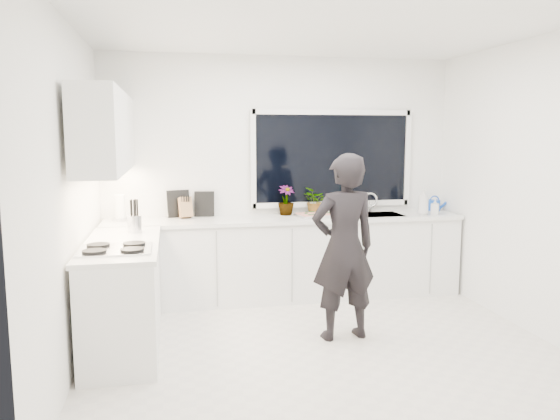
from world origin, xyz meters
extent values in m
cube|color=beige|center=(0.00, 0.00, -0.01)|extent=(4.00, 3.50, 0.02)
cube|color=white|center=(0.00, 1.76, 1.35)|extent=(4.00, 0.02, 2.70)
cube|color=white|center=(-2.01, 0.00, 1.35)|extent=(0.02, 3.50, 2.70)
cube|color=white|center=(2.01, 0.00, 1.35)|extent=(0.02, 3.50, 2.70)
cube|color=white|center=(0.00, 0.00, 2.71)|extent=(4.00, 3.50, 0.02)
cube|color=black|center=(0.60, 1.73, 1.55)|extent=(1.80, 0.02, 1.00)
cube|color=white|center=(0.00, 1.45, 0.44)|extent=(3.92, 0.58, 0.88)
cube|color=white|center=(-1.67, 0.35, 0.44)|extent=(0.58, 1.60, 0.88)
cube|color=silver|center=(0.00, 1.44, 0.90)|extent=(3.94, 0.62, 0.04)
cube|color=silver|center=(-1.67, 0.35, 0.90)|extent=(0.62, 1.60, 0.04)
cube|color=white|center=(-1.79, 0.70, 1.85)|extent=(0.34, 2.10, 0.70)
cube|color=silver|center=(1.05, 1.45, 0.87)|extent=(0.58, 0.42, 0.14)
cylinder|color=silver|center=(1.05, 1.65, 1.03)|extent=(0.03, 0.03, 0.22)
cube|color=black|center=(-1.69, 0.00, 0.94)|extent=(0.56, 0.48, 0.03)
imported|color=black|center=(0.25, 0.16, 0.83)|extent=(0.65, 0.47, 1.67)
cube|color=silver|center=(0.32, 1.42, 0.94)|extent=(0.45, 0.37, 0.03)
cube|color=#D1471B|center=(0.32, 1.42, 0.95)|extent=(0.41, 0.33, 0.01)
cylinder|color=blue|center=(1.85, 1.61, 0.98)|extent=(0.14, 0.14, 0.13)
cylinder|color=white|center=(-1.78, 1.55, 1.05)|extent=(0.13, 0.13, 0.26)
cube|color=#A1744A|center=(-1.10, 1.59, 1.03)|extent=(0.15, 0.13, 0.22)
cylinder|color=silver|center=(-1.59, 0.80, 1.00)|extent=(0.13, 0.13, 0.16)
cube|color=black|center=(-0.89, 1.69, 1.06)|extent=(0.22, 0.05, 0.28)
cube|color=black|center=(-1.17, 1.69, 1.07)|extent=(0.25, 0.08, 0.30)
imported|color=#26662D|center=(0.03, 1.61, 1.09)|extent=(0.22, 0.22, 0.34)
imported|color=#26662D|center=(0.37, 1.61, 1.08)|extent=(0.27, 0.30, 0.31)
imported|color=#26662D|center=(0.76, 1.61, 1.09)|extent=(0.16, 0.21, 0.34)
imported|color=#D8BF66|center=(1.55, 1.30, 1.07)|extent=(0.16, 0.16, 0.30)
imported|color=#D8BF66|center=(1.70, 1.30, 1.01)|extent=(0.12, 0.12, 0.19)
camera|label=1|loc=(-1.24, -4.39, 1.83)|focal=35.00mm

